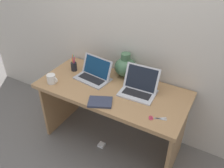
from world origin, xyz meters
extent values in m
plane|color=slate|center=(0.00, 0.00, 0.00)|extent=(6.00, 6.00, 0.00)
cube|color=beige|center=(0.00, 0.38, 1.20)|extent=(4.40, 0.04, 2.40)
cube|color=#AD7F51|center=(0.00, 0.00, 0.72)|extent=(1.48, 0.68, 0.04)
cube|color=#AD7F51|center=(-0.70, 0.00, 0.35)|extent=(0.03, 0.58, 0.70)
cube|color=#AD7F51|center=(0.70, 0.00, 0.35)|extent=(0.03, 0.58, 0.70)
cube|color=#B2B2B7|center=(-0.25, 0.04, 0.74)|extent=(0.38, 0.27, 0.01)
cube|color=black|center=(-0.25, 0.04, 0.75)|extent=(0.30, 0.17, 0.00)
cube|color=#B2B2B7|center=(-0.24, 0.12, 0.85)|extent=(0.36, 0.13, 0.20)
cube|color=navy|center=(-0.24, 0.12, 0.85)|extent=(0.32, 0.12, 0.18)
cube|color=silver|center=(0.25, 0.04, 0.74)|extent=(0.34, 0.27, 0.01)
cube|color=black|center=(0.25, 0.04, 0.75)|extent=(0.27, 0.16, 0.00)
cube|color=silver|center=(0.25, 0.12, 0.86)|extent=(0.33, 0.12, 0.23)
cube|color=black|center=(0.25, 0.12, 0.86)|extent=(0.29, 0.10, 0.20)
ellipsoid|color=#47704C|center=(0.00, 0.28, 0.83)|extent=(0.23, 0.23, 0.20)
cylinder|color=#47704C|center=(0.00, 0.28, 0.96)|extent=(0.10, 0.10, 0.07)
cube|color=#33384C|center=(0.02, -0.25, 0.75)|extent=(0.26, 0.23, 0.02)
cylinder|color=white|center=(-0.58, -0.21, 0.78)|extent=(0.09, 0.09, 0.09)
torus|color=white|center=(-0.52, -0.21, 0.79)|extent=(0.05, 0.01, 0.05)
cylinder|color=black|center=(-0.53, 0.09, 0.78)|extent=(0.07, 0.07, 0.09)
cylinder|color=orange|center=(-0.54, 0.10, 0.84)|extent=(0.01, 0.03, 0.15)
cylinder|color=#4CA566|center=(-0.54, 0.10, 0.84)|extent=(0.02, 0.03, 0.15)
cylinder|color=#D83359|center=(-0.52, 0.09, 0.84)|extent=(0.02, 0.02, 0.14)
cylinder|color=#D83359|center=(-0.53, 0.11, 0.83)|extent=(0.03, 0.01, 0.14)
cube|color=#B7B7BC|center=(0.56, -0.18, 0.74)|extent=(0.09, 0.07, 0.00)
cube|color=#B7B7BC|center=(0.56, -0.19, 0.74)|extent=(0.10, 0.04, 0.00)
torus|color=#D83359|center=(0.49, -0.22, 0.74)|extent=(0.03, 0.03, 0.01)
torus|color=#D83359|center=(0.49, -0.21, 0.74)|extent=(0.03, 0.03, 0.01)
cube|color=white|center=(-0.06, -0.13, 0.01)|extent=(0.07, 0.07, 0.03)
camera|label=1|loc=(0.92, -1.62, 2.04)|focal=37.37mm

